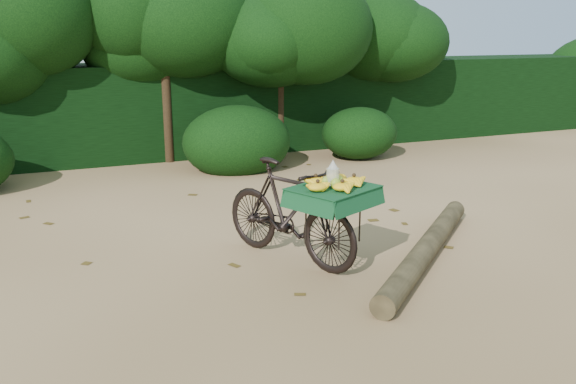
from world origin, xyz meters
name	(u,v)px	position (x,y,z in m)	size (l,w,h in m)	color
ground	(229,261)	(0.00, 0.00, 0.00)	(80.00, 80.00, 0.00)	tan
vendor_bicycle	(291,210)	(0.63, -0.23, 0.57)	(1.37, 1.96, 1.12)	black
fallen_log	(427,248)	(2.03, -0.76, 0.12)	(0.24, 0.24, 3.30)	brown
hedge_backdrop	(133,111)	(0.00, 6.30, 0.90)	(26.00, 1.80, 1.80)	black
tree_row	(99,56)	(-0.65, 5.50, 2.00)	(14.50, 2.00, 4.00)	black
bush_clumps	(182,149)	(0.50, 4.30, 0.45)	(8.80, 1.70, 0.90)	black
leaf_litter	(213,242)	(0.00, 0.65, 0.01)	(7.00, 7.30, 0.01)	#513C15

